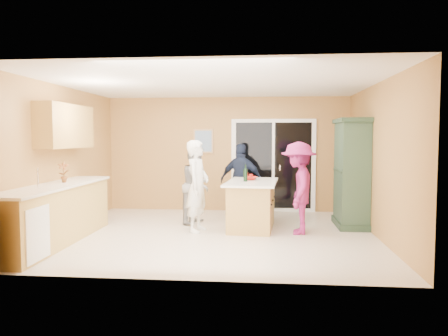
# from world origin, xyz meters

# --- Properties ---
(floor) EXTENTS (5.50, 5.50, 0.00)m
(floor) POSITION_xyz_m (0.00, 0.00, 0.00)
(floor) COLOR silver
(floor) RESTS_ON ground
(ceiling) EXTENTS (5.50, 5.00, 0.10)m
(ceiling) POSITION_xyz_m (0.00, 0.00, 2.60)
(ceiling) COLOR white
(ceiling) RESTS_ON wall_back
(wall_back) EXTENTS (5.50, 0.10, 2.60)m
(wall_back) POSITION_xyz_m (0.00, 2.50, 1.30)
(wall_back) COLOR tan
(wall_back) RESTS_ON ground
(wall_front) EXTENTS (5.50, 0.10, 2.60)m
(wall_front) POSITION_xyz_m (0.00, -2.50, 1.30)
(wall_front) COLOR tan
(wall_front) RESTS_ON ground
(wall_left) EXTENTS (0.10, 5.00, 2.60)m
(wall_left) POSITION_xyz_m (-2.75, 0.00, 1.30)
(wall_left) COLOR tan
(wall_left) RESTS_ON ground
(wall_right) EXTENTS (0.10, 5.00, 2.60)m
(wall_right) POSITION_xyz_m (2.75, 0.00, 1.30)
(wall_right) COLOR tan
(wall_right) RESTS_ON ground
(left_cabinet_run) EXTENTS (0.65, 3.05, 1.24)m
(left_cabinet_run) POSITION_xyz_m (-2.45, -1.05, 0.46)
(left_cabinet_run) COLOR tan
(left_cabinet_run) RESTS_ON floor
(upper_cabinets) EXTENTS (0.35, 1.60, 0.75)m
(upper_cabinets) POSITION_xyz_m (-2.58, -0.20, 1.88)
(upper_cabinets) COLOR tan
(upper_cabinets) RESTS_ON wall_left
(sliding_door) EXTENTS (1.90, 0.07, 2.10)m
(sliding_door) POSITION_xyz_m (1.05, 2.46, 1.05)
(sliding_door) COLOR white
(sliding_door) RESTS_ON floor
(framed_picture) EXTENTS (0.46, 0.04, 0.56)m
(framed_picture) POSITION_xyz_m (-0.55, 2.48, 1.60)
(framed_picture) COLOR tan
(framed_picture) RESTS_ON wall_back
(kitchen_island) EXTENTS (1.01, 1.72, 0.87)m
(kitchen_island) POSITION_xyz_m (0.62, 0.61, 0.41)
(kitchen_island) COLOR tan
(kitchen_island) RESTS_ON floor
(green_hutch) EXTENTS (0.58, 1.11, 2.04)m
(green_hutch) POSITION_xyz_m (2.49, 0.91, 0.99)
(green_hutch) COLOR #233928
(green_hutch) RESTS_ON floor
(woman_white) EXTENTS (0.50, 0.66, 1.63)m
(woman_white) POSITION_xyz_m (-0.33, 0.20, 0.82)
(woman_white) COLOR white
(woman_white) RESTS_ON floor
(woman_grey) EXTENTS (0.74, 0.86, 1.52)m
(woman_grey) POSITION_xyz_m (-0.47, 0.94, 0.76)
(woman_grey) COLOR #9A999C
(woman_grey) RESTS_ON floor
(woman_navy) EXTENTS (0.97, 0.57, 1.56)m
(woman_navy) POSITION_xyz_m (0.37, 1.65, 0.78)
(woman_navy) COLOR #181F36
(woman_navy) RESTS_ON floor
(woman_magenta) EXTENTS (0.68, 1.09, 1.61)m
(woman_magenta) POSITION_xyz_m (1.45, 0.18, 0.80)
(woman_magenta) COLOR #9B2164
(woman_magenta) RESTS_ON floor
(serving_bowl) EXTENTS (0.29, 0.29, 0.06)m
(serving_bowl) POSITION_xyz_m (0.59, 0.85, 0.90)
(serving_bowl) COLOR #B41E14
(serving_bowl) RESTS_ON kitchen_island
(tulip_vase) EXTENTS (0.22, 0.18, 0.35)m
(tulip_vase) POSITION_xyz_m (-2.45, -0.57, 1.11)
(tulip_vase) COLOR red
(tulip_vase) RESTS_ON left_cabinet_run
(tumbler_near) EXTENTS (0.09, 0.09, 0.13)m
(tumbler_near) POSITION_xyz_m (0.49, 1.01, 0.93)
(tumbler_near) COLOR #B41E14
(tumbler_near) RESTS_ON kitchen_island
(tumbler_far) EXTENTS (0.10, 0.10, 0.11)m
(tumbler_far) POSITION_xyz_m (0.60, 0.86, 0.93)
(tumbler_far) COLOR #B41E14
(tumbler_far) RESTS_ON kitchen_island
(wine_bottle) EXTENTS (0.07, 0.07, 0.32)m
(wine_bottle) POSITION_xyz_m (0.51, 0.56, 0.99)
(wine_bottle) COLOR black
(wine_bottle) RESTS_ON kitchen_island
(white_plate) EXTENTS (0.31, 0.31, 0.02)m
(white_plate) POSITION_xyz_m (0.58, 0.92, 0.88)
(white_plate) COLOR white
(white_plate) RESTS_ON kitchen_island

